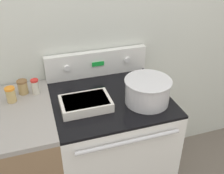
{
  "coord_description": "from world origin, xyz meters",
  "views": [
    {
      "loc": [
        -0.43,
        -1.03,
        1.85
      ],
      "look_at": [
        0.02,
        0.36,
        0.97
      ],
      "focal_mm": 42.0,
      "sensor_mm": 36.0,
      "label": 1
    }
  ],
  "objects_px": {
    "casserole_dish": "(86,103)",
    "spice_jar_orange_cap": "(11,95)",
    "spice_jar_brown_cap": "(23,87)",
    "spice_jar_red_cap": "(35,87)",
    "ladle": "(152,76)",
    "mixing_bowl": "(148,90)"
  },
  "relations": [
    {
      "from": "spice_jar_red_cap",
      "to": "spice_jar_orange_cap",
      "type": "relative_size",
      "value": 1.05
    },
    {
      "from": "casserole_dish",
      "to": "ladle",
      "type": "height_order",
      "value": "ladle"
    },
    {
      "from": "mixing_bowl",
      "to": "ladle",
      "type": "xyz_separation_m",
      "value": [
        0.16,
        0.26,
        -0.06
      ]
    },
    {
      "from": "ladle",
      "to": "casserole_dish",
      "type": "bearing_deg",
      "value": -159.89
    },
    {
      "from": "casserole_dish",
      "to": "spice_jar_brown_cap",
      "type": "bearing_deg",
      "value": 143.03
    },
    {
      "from": "casserole_dish",
      "to": "spice_jar_red_cap",
      "type": "height_order",
      "value": "spice_jar_red_cap"
    },
    {
      "from": "mixing_bowl",
      "to": "spice_jar_orange_cap",
      "type": "height_order",
      "value": "mixing_bowl"
    },
    {
      "from": "casserole_dish",
      "to": "spice_jar_red_cap",
      "type": "relative_size",
      "value": 2.92
    },
    {
      "from": "mixing_bowl",
      "to": "spice_jar_brown_cap",
      "type": "distance_m",
      "value": 0.81
    },
    {
      "from": "ladle",
      "to": "spice_jar_brown_cap",
      "type": "bearing_deg",
      "value": 175.45
    },
    {
      "from": "ladle",
      "to": "spice_jar_brown_cap",
      "type": "relative_size",
      "value": 3.19
    },
    {
      "from": "spice_jar_orange_cap",
      "to": "spice_jar_brown_cap",
      "type": "bearing_deg",
      "value": 47.39
    },
    {
      "from": "spice_jar_red_cap",
      "to": "mixing_bowl",
      "type": "bearing_deg",
      "value": -24.26
    },
    {
      "from": "spice_jar_brown_cap",
      "to": "casserole_dish",
      "type": "bearing_deg",
      "value": -36.97
    },
    {
      "from": "casserole_dish",
      "to": "spice_jar_orange_cap",
      "type": "distance_m",
      "value": 0.47
    },
    {
      "from": "spice_jar_red_cap",
      "to": "spice_jar_orange_cap",
      "type": "height_order",
      "value": "spice_jar_red_cap"
    },
    {
      "from": "mixing_bowl",
      "to": "spice_jar_orange_cap",
      "type": "relative_size",
      "value": 2.96
    },
    {
      "from": "ladle",
      "to": "spice_jar_red_cap",
      "type": "distance_m",
      "value": 0.82
    },
    {
      "from": "spice_jar_brown_cap",
      "to": "spice_jar_orange_cap",
      "type": "relative_size",
      "value": 0.95
    },
    {
      "from": "casserole_dish",
      "to": "ladle",
      "type": "relative_size",
      "value": 1.01
    },
    {
      "from": "spice_jar_red_cap",
      "to": "casserole_dish",
      "type": "bearing_deg",
      "value": -40.56
    },
    {
      "from": "ladle",
      "to": "spice_jar_red_cap",
      "type": "relative_size",
      "value": 2.89
    }
  ]
}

